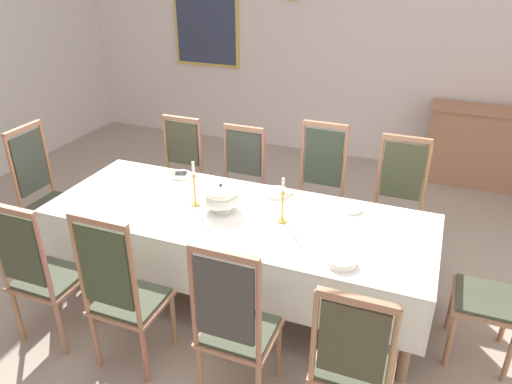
{
  "coord_description": "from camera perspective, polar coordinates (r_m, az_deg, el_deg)",
  "views": [
    {
      "loc": [
        1.3,
        -3.02,
        2.55
      ],
      "look_at": [
        0.17,
        -0.13,
        0.98
      ],
      "focal_mm": 34.38,
      "sensor_mm": 36.0,
      "label": 1
    }
  ],
  "objects": [
    {
      "name": "chair_north_a",
      "position": [
        4.95,
        -9.08,
        2.53
      ],
      "size": [
        0.44,
        0.42,
        1.06
      ],
      "rotation": [
        0.0,
        0.0,
        3.14
      ],
      "color": "#A4684D",
      "rests_on": "ground"
    },
    {
      "name": "dining_table",
      "position": [
        3.71,
        -2.15,
        -3.43
      ],
      "size": [
        2.88,
        1.05,
        0.75
      ],
      "color": "#A97457",
      "rests_on": "ground"
    },
    {
      "name": "candlestick_east",
      "position": [
        3.5,
        3.11,
        -1.48
      ],
      "size": [
        0.07,
        0.07,
        0.35
      ],
      "color": "gold",
      "rests_on": "tablecloth"
    },
    {
      "name": "chair_head_east",
      "position": [
        3.59,
        26.53,
        -10.31
      ],
      "size": [
        0.42,
        0.44,
        1.08
      ],
      "rotation": [
        0.0,
        0.0,
        1.57
      ],
      "color": "#A6724E",
      "rests_on": "ground"
    },
    {
      "name": "ground",
      "position": [
        4.17,
        -1.49,
        -11.22
      ],
      "size": [
        7.26,
        6.34,
        0.04
      ],
      "primitive_type": "cube",
      "color": "gray"
    },
    {
      "name": "chair_head_west",
      "position": [
        4.73,
        -23.18,
        -0.04
      ],
      "size": [
        0.42,
        0.44,
        1.19
      ],
      "rotation": [
        0.0,
        0.0,
        -1.57
      ],
      "color": "#9E6656",
      "rests_on": "ground"
    },
    {
      "name": "chair_south_a",
      "position": [
        3.67,
        -23.76,
        -8.51
      ],
      "size": [
        0.44,
        0.42,
        1.13
      ],
      "color": "#A9784C",
      "rests_on": "ground"
    },
    {
      "name": "bowl_near_left",
      "position": [
        3.93,
        2.43,
        -0.03
      ],
      "size": [
        0.19,
        0.19,
        0.04
      ],
      "color": "white",
      "rests_on": "tablecloth"
    },
    {
      "name": "back_wall",
      "position": [
        6.42,
        10.11,
        18.93
      ],
      "size": [
        7.26,
        0.08,
        3.43
      ],
      "primitive_type": "cube",
      "color": "silver",
      "rests_on": "ground"
    },
    {
      "name": "bowl_near_right",
      "position": [
        4.29,
        -8.75,
        2.01
      ],
      "size": [
        0.17,
        0.17,
        0.03
      ],
      "color": "white",
      "rests_on": "tablecloth"
    },
    {
      "name": "chair_south_d",
      "position": [
        2.84,
        11.24,
        -18.68
      ],
      "size": [
        0.44,
        0.42,
        1.07
      ],
      "color": "#976950",
      "rests_on": "ground"
    },
    {
      "name": "chair_south_b",
      "position": [
        3.26,
        -15.27,
        -11.22
      ],
      "size": [
        0.44,
        0.42,
        1.19
      ],
      "color": "#996858",
      "rests_on": "ground"
    },
    {
      "name": "chair_north_d",
      "position": [
        4.35,
        16.1,
        -1.38
      ],
      "size": [
        0.44,
        0.42,
        1.15
      ],
      "rotation": [
        0.0,
        0.0,
        3.14
      ],
      "color": "#9A7250",
      "rests_on": "ground"
    },
    {
      "name": "bowl_far_right",
      "position": [
        3.76,
        11.04,
        -1.89
      ],
      "size": [
        0.15,
        0.15,
        0.03
      ],
      "color": "white",
      "rests_on": "tablecloth"
    },
    {
      "name": "chair_north_b",
      "position": [
        4.67,
        -1.98,
        1.3
      ],
      "size": [
        0.44,
        0.42,
        1.05
      ],
      "rotation": [
        0.0,
        0.0,
        3.14
      ],
      "color": "#A77357",
      "rests_on": "ground"
    },
    {
      "name": "spoon_primary",
      "position": [
        3.93,
        4.19,
        -0.38
      ],
      "size": [
        0.06,
        0.17,
        0.01
      ],
      "rotation": [
        0.0,
        0.0,
        0.28
      ],
      "color": "gold",
      "rests_on": "tablecloth"
    },
    {
      "name": "chair_north_c",
      "position": [
        4.43,
        7.26,
        0.26
      ],
      "size": [
        0.44,
        0.42,
        1.18
      ],
      "rotation": [
        0.0,
        0.0,
        3.14
      ],
      "color": "#A5724B",
      "rests_on": "ground"
    },
    {
      "name": "bowl_far_left",
      "position": [
        3.15,
        9.85,
        -7.78
      ],
      "size": [
        0.2,
        0.2,
        0.05
      ],
      "color": "white",
      "rests_on": "tablecloth"
    },
    {
      "name": "framed_painting",
      "position": [
        6.97,
        -5.87,
        19.9
      ],
      "size": [
        0.95,
        0.05,
        1.36
      ],
      "color": "#D1B251"
    },
    {
      "name": "chair_south_c",
      "position": [
        2.95,
        -2.49,
        -15.14
      ],
      "size": [
        0.44,
        0.42,
        1.16
      ],
      "color": "#977859",
      "rests_on": "ground"
    },
    {
      "name": "candlestick_west",
      "position": [
        3.75,
        -7.18,
        0.49
      ],
      "size": [
        0.07,
        0.07,
        0.36
      ],
      "color": "gold",
      "rests_on": "tablecloth"
    },
    {
      "name": "spoon_secondary",
      "position": [
        4.37,
        -9.98,
        2.21
      ],
      "size": [
        0.06,
        0.17,
        0.01
      ],
      "rotation": [
        0.0,
        0.0,
        0.29
      ],
      "color": "gold",
      "rests_on": "tablecloth"
    },
    {
      "name": "tablecloth",
      "position": [
        3.73,
        -2.14,
        -3.93
      ],
      "size": [
        2.9,
        1.07,
        0.42
      ],
      "color": "white",
      "rests_on": "dining_table"
    },
    {
      "name": "soup_tureen",
      "position": [
        3.67,
        -4.08,
        -0.62
      ],
      "size": [
        0.28,
        0.28,
        0.22
      ],
      "color": "white",
      "rests_on": "tablecloth"
    },
    {
      "name": "sideboard",
      "position": [
        6.3,
        25.64,
        4.66
      ],
      "size": [
        1.44,
        0.48,
        0.9
      ],
      "rotation": [
        0.0,
        0.0,
        3.14
      ],
      "color": "#A07051",
      "rests_on": "ground"
    }
  ]
}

